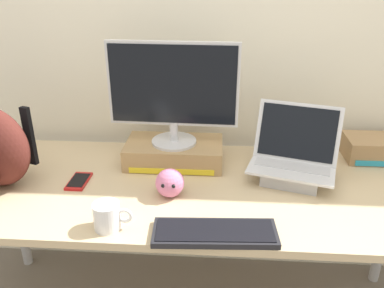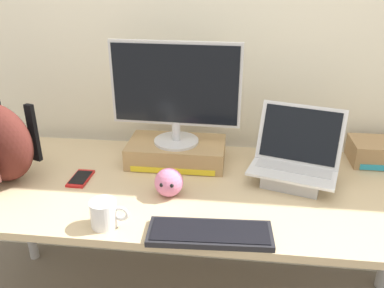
% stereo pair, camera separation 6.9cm
% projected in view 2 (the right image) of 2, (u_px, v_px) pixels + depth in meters
% --- Properties ---
extents(back_wall, '(7.00, 0.10, 2.60)m').
position_uv_depth(back_wall, '(205.00, 24.00, 1.81)').
color(back_wall, silver).
rests_on(back_wall, ground).
extents(desk, '(2.03, 0.77, 0.74)m').
position_uv_depth(desk, '(192.00, 198.00, 1.63)').
color(desk, tan).
rests_on(desk, ground).
extents(toner_box_yellow, '(0.42, 0.24, 0.10)m').
position_uv_depth(toner_box_yellow, '(177.00, 152.00, 1.77)').
color(toner_box_yellow, '#A88456').
rests_on(toner_box_yellow, desk).
extents(desktop_monitor, '(0.55, 0.19, 0.44)m').
position_uv_depth(desktop_monitor, '(175.00, 91.00, 1.65)').
color(desktop_monitor, silver).
rests_on(desktop_monitor, toner_box_yellow).
extents(open_laptop, '(0.39, 0.33, 0.29)m').
position_uv_depth(open_laptop, '(294.00, 167.00, 1.61)').
color(open_laptop, '#ADADB2').
rests_on(open_laptop, desk).
extents(external_keyboard, '(0.41, 0.16, 0.02)m').
position_uv_depth(external_keyboard, '(210.00, 233.00, 1.29)').
color(external_keyboard, black).
rests_on(external_keyboard, desk).
extents(coffee_mug, '(0.13, 0.09, 0.09)m').
position_uv_depth(coffee_mug, '(104.00, 214.00, 1.33)').
color(coffee_mug, silver).
rests_on(coffee_mug, desk).
extents(cell_phone, '(0.08, 0.14, 0.01)m').
position_uv_depth(cell_phone, '(81.00, 178.00, 1.64)').
color(cell_phone, red).
rests_on(cell_phone, desk).
extents(plush_toy, '(0.11, 0.11, 0.11)m').
position_uv_depth(plush_toy, '(169.00, 182.00, 1.51)').
color(plush_toy, '#CC7099').
rests_on(plush_toy, desk).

